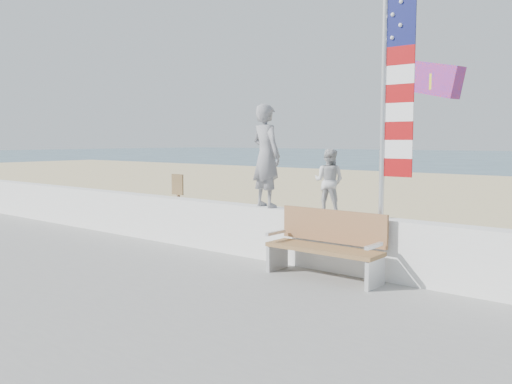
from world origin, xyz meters
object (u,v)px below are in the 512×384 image
(child, at_px, (329,181))
(bench, at_px, (327,244))
(adult, at_px, (266,156))
(flag, at_px, (392,87))

(child, relative_size, bench, 0.57)
(child, xyz_separation_m, bench, (0.25, -0.45, -0.90))
(adult, relative_size, child, 1.73)
(bench, height_order, flag, flag)
(child, bearing_deg, adult, -9.90)
(adult, distance_m, bench, 2.03)
(flag, bearing_deg, child, 179.98)
(child, height_order, bench, child)
(adult, bearing_deg, bench, 178.08)
(bench, relative_size, flag, 0.51)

